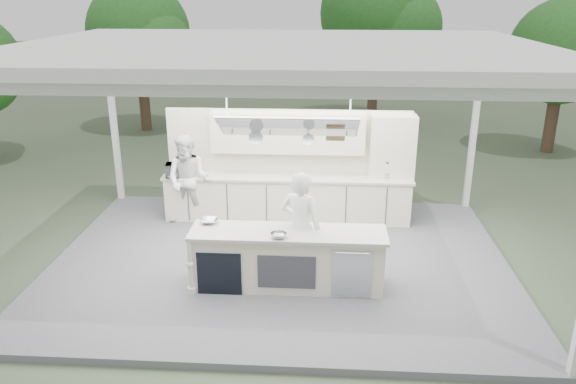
# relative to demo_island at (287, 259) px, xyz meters

# --- Properties ---
(ground) EXTENTS (90.00, 90.00, 0.00)m
(ground) POSITION_rel_demo_island_xyz_m (-0.18, 0.91, -0.60)
(ground) COLOR #404E35
(ground) RESTS_ON ground
(stage_deck) EXTENTS (8.00, 6.00, 0.12)m
(stage_deck) POSITION_rel_demo_island_xyz_m (-0.18, 0.91, -0.54)
(stage_deck) COLOR #59585D
(stage_deck) RESTS_ON ground
(tent) EXTENTS (8.20, 6.20, 3.86)m
(tent) POSITION_rel_demo_island_xyz_m (-0.18, 0.90, 3.11)
(tent) COLOR white
(tent) RESTS_ON ground
(demo_island) EXTENTS (3.10, 0.79, 0.95)m
(demo_island) POSITION_rel_demo_island_xyz_m (0.00, 0.00, 0.00)
(demo_island) COLOR beige
(demo_island) RESTS_ON stage_deck
(back_counter) EXTENTS (5.08, 0.72, 0.95)m
(back_counter) POSITION_rel_demo_island_xyz_m (-0.18, 2.81, 0.00)
(back_counter) COLOR beige
(back_counter) RESTS_ON stage_deck
(back_wall_unit) EXTENTS (5.05, 0.48, 2.25)m
(back_wall_unit) POSITION_rel_demo_island_xyz_m (0.27, 3.03, 0.98)
(back_wall_unit) COLOR beige
(back_wall_unit) RESTS_ON stage_deck
(tree_cluster) EXTENTS (19.55, 9.40, 5.85)m
(tree_cluster) POSITION_rel_demo_island_xyz_m (-0.34, 10.68, 2.69)
(tree_cluster) COLOR #483024
(tree_cluster) RESTS_ON ground
(head_chef) EXTENTS (0.80, 0.66, 1.87)m
(head_chef) POSITION_rel_demo_island_xyz_m (0.21, 0.21, 0.46)
(head_chef) COLOR white
(head_chef) RESTS_ON stage_deck
(sous_chef) EXTENTS (1.00, 0.82, 1.86)m
(sous_chef) POSITION_rel_demo_island_xyz_m (-2.13, 2.43, 0.46)
(sous_chef) COLOR silver
(sous_chef) RESTS_ON stage_deck
(toaster_oven) EXTENTS (0.53, 0.39, 0.27)m
(toaster_oven) POSITION_rel_demo_island_xyz_m (-2.38, 2.61, 0.61)
(toaster_oven) COLOR #AFB2B6
(toaster_oven) RESTS_ON back_counter
(bowl_large) EXTENTS (0.28, 0.28, 0.07)m
(bowl_large) POSITION_rel_demo_island_xyz_m (-1.28, 0.26, 0.51)
(bowl_large) COLOR #ADB0B4
(bowl_large) RESTS_ON demo_island
(bowl_small) EXTENTS (0.26, 0.26, 0.08)m
(bowl_small) POSITION_rel_demo_island_xyz_m (-0.11, -0.24, 0.51)
(bowl_small) COLOR #AFB2B6
(bowl_small) RESTS_ON demo_island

